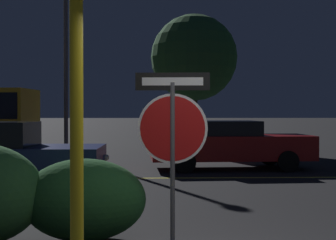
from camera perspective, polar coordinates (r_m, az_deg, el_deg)
name	(u,v)px	position (r m, az deg, el deg)	size (l,w,h in m)	color
road_center_stripe	(184,178)	(11.99, 2.02, -7.07)	(41.24, 0.12, 0.01)	gold
stop_sign	(173,126)	(5.80, 0.56, -0.79)	(0.92, 0.08, 2.17)	#4C4C51
yellow_pole_left	(77,99)	(3.93, -11.09, 2.57)	(0.11, 0.11, 3.58)	yellow
hedge_bush_2	(84,200)	(6.27, -10.20, -9.54)	(1.62, 1.04, 1.07)	#1E4C23
passing_car_3	(230,144)	(13.94, 7.51, -2.95)	(4.84, 2.10, 1.42)	maroon
street_lamp	(66,45)	(18.71, -12.36, 8.87)	(0.39, 0.39, 7.08)	#4C4C51
tree_2	(194,58)	(21.75, 3.19, 7.56)	(3.97, 3.97, 6.18)	#422D1E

